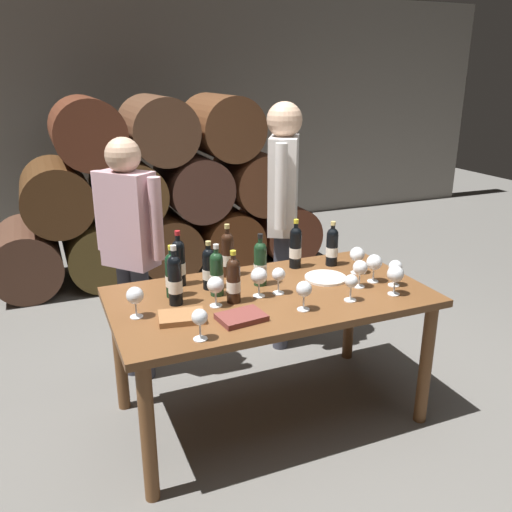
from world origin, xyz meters
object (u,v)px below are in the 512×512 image
Objects in this scene: wine_glass_2 at (351,282)px; wine_glass_9 at (360,268)px; wine_bottle_8 at (172,275)px; wine_bottle_1 at (179,262)px; taster_seated_left at (130,241)px; wine_bottle_3 at (332,246)px; wine_bottle_9 at (175,279)px; wine_glass_8 at (135,296)px; wine_glass_10 at (200,318)px; wine_bottle_2 at (227,254)px; wine_glass_3 at (259,276)px; wine_bottle_4 at (233,280)px; sommelier_presenting at (283,205)px; wine_bottle_7 at (209,268)px; tasting_notebook at (182,317)px; dining_table at (270,309)px; wine_bottle_5 at (217,273)px; wine_bottle_0 at (260,263)px; serving_plate at (325,278)px; wine_glass_5 at (374,263)px; wine_glass_1 at (279,275)px; wine_glass_11 at (357,255)px; wine_glass_4 at (395,268)px; wine_bottle_6 at (295,247)px; wine_glass_6 at (304,290)px; wine_glass_7 at (395,275)px; leather_ledger at (241,317)px; wine_glass_0 at (215,286)px.

wine_glass_2 is 0.93× the size of wine_glass_9.
wine_bottle_1 is at bearing 62.83° from wine_bottle_8.
wine_bottle_8 is 0.57m from taster_seated_left.
wine_bottle_9 reaches higher than wine_bottle_3.
wine_glass_8 is 1.07× the size of wine_glass_10.
wine_glass_3 is at bearing -82.05° from wine_bottle_2.
sommelier_presenting is at bearing 50.25° from wine_bottle_4.
tasting_notebook is (-0.25, -0.33, -0.11)m from wine_bottle_7.
sommelier_presenting reaches higher than dining_table.
wine_glass_2 is at bearing -28.98° from wine_bottle_5.
wine_bottle_0 is 0.40m from serving_plate.
wine_bottle_5 is at bearing -167.95° from wine_bottle_3.
wine_glass_5 is at bearing 12.98° from tasting_notebook.
wine_bottle_4 is at bearing -170.60° from serving_plate.
wine_glass_1 is at bearing -165.57° from serving_plate.
wine_bottle_5 is at bearing -121.24° from wine_bottle_2.
wine_bottle_1 is 1.14× the size of wine_bottle_3.
wine_glass_3 is 0.68m from wine_glass_11.
wine_bottle_5 is (-0.15, -0.25, -0.01)m from wine_bottle_2.
wine_glass_9 is 1.02m from wine_glass_10.
sommelier_presenting reaches higher than tasting_notebook.
wine_glass_4 is at bearing -8.49° from wine_bottle_4.
tasting_notebook is at bearing -166.15° from dining_table.
wine_glass_6 is at bearing -112.68° from wine_bottle_6.
wine_bottle_0 reaches higher than wine_glass_7.
wine_bottle_6 is at bearing 17.51° from wine_bottle_9.
wine_bottle_2 is at bearing 173.52° from wine_bottle_3.
wine_bottle_5 is at bearing 157.60° from wine_glass_7.
leather_ledger is (0.24, 0.12, -0.09)m from wine_glass_10.
wine_bottle_5 reaches higher than wine_glass_2.
wine_glass_3 is 1.02× the size of wine_glass_8.
wine_bottle_3 is 1.23m from taster_seated_left.
sommelier_presenting is (0.69, 0.99, 0.27)m from leather_ledger.
wine_glass_3 is 0.09× the size of sommelier_presenting.
taster_seated_left is at bearing 130.35° from dining_table.
wine_glass_9 is 0.97× the size of wine_glass_11.
wine_glass_4 is 0.09× the size of sommelier_presenting.
wine_bottle_6 is at bearing 141.77° from wine_glass_11.
wine_bottle_7 is 0.96× the size of wine_bottle_8.
wine_glass_11 is at bearing -27.62° from taster_seated_left.
wine_bottle_8 is 1.89× the size of wine_glass_4.
sommelier_presenting is (0.55, 0.41, 0.15)m from wine_bottle_2.
wine_glass_1 is at bearing 4.19° from wine_glass_0.
wine_bottle_5 is at bearing -55.50° from wine_bottle_1.
wine_glass_7 is at bearing -33.80° from wine_bottle_0.
wine_glass_9 is 1.38m from taster_seated_left.
wine_glass_2 is at bearing 7.40° from wine_glass_10.
wine_bottle_6 is 1.08m from wine_glass_8.
wine_glass_5 is (1.11, -0.13, -0.02)m from wine_bottle_9.
wine_bottle_1 reaches higher than wine_glass_10.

